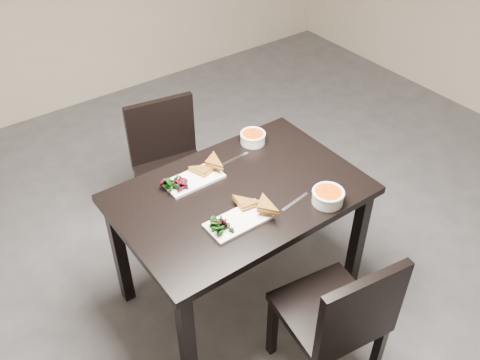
% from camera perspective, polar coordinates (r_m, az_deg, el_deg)
% --- Properties ---
extents(ground, '(5.00, 5.00, 0.00)m').
position_cam_1_polar(ground, '(3.23, 4.10, -8.73)').
color(ground, '#47474C').
rests_on(ground, ground).
extents(table, '(1.20, 0.80, 0.75)m').
position_cam_1_polar(table, '(2.59, -0.00, -2.90)').
color(table, black).
rests_on(table, ground).
extents(chair_near, '(0.48, 0.48, 0.85)m').
position_cam_1_polar(chair_near, '(2.39, 10.95, -14.53)').
color(chair_near, black).
rests_on(chair_near, ground).
extents(chair_far, '(0.48, 0.48, 0.85)m').
position_cam_1_polar(chair_far, '(3.19, -7.71, 2.05)').
color(chair_far, black).
rests_on(chair_far, ground).
extents(plate_near, '(0.30, 0.15, 0.01)m').
position_cam_1_polar(plate_near, '(2.36, -0.18, -4.54)').
color(plate_near, white).
rests_on(plate_near, table).
extents(sandwich_near, '(0.17, 0.13, 0.05)m').
position_cam_1_polar(sandwich_near, '(2.38, 0.87, -3.15)').
color(sandwich_near, '#9B6220').
rests_on(sandwich_near, plate_near).
extents(salad_near, '(0.09, 0.08, 0.04)m').
position_cam_1_polar(salad_near, '(2.30, -2.21, -5.04)').
color(salad_near, black).
rests_on(salad_near, plate_near).
extents(soup_bowl_near, '(0.15, 0.15, 0.07)m').
position_cam_1_polar(soup_bowl_near, '(2.48, 9.65, -1.73)').
color(soup_bowl_near, white).
rests_on(soup_bowl_near, table).
extents(cutlery_near, '(0.18, 0.04, 0.00)m').
position_cam_1_polar(cutlery_near, '(2.48, 6.08, -2.39)').
color(cutlery_near, silver).
rests_on(cutlery_near, table).
extents(plate_far, '(0.29, 0.15, 0.01)m').
position_cam_1_polar(plate_far, '(2.60, -5.11, 0.03)').
color(plate_far, white).
rests_on(plate_far, table).
extents(sandwich_far, '(0.17, 0.15, 0.05)m').
position_cam_1_polar(sandwich_far, '(2.59, -3.76, 0.93)').
color(sandwich_far, '#9B6220').
rests_on(sandwich_far, plate_far).
extents(salad_far, '(0.09, 0.08, 0.04)m').
position_cam_1_polar(salad_far, '(2.54, -7.05, -0.32)').
color(salad_far, black).
rests_on(salad_far, plate_far).
extents(soup_bowl_far, '(0.14, 0.14, 0.06)m').
position_cam_1_polar(soup_bowl_far, '(2.84, 1.42, 4.73)').
color(soup_bowl_far, white).
rests_on(soup_bowl_far, table).
extents(cutlery_far, '(0.18, 0.02, 0.00)m').
position_cam_1_polar(cutlery_far, '(2.73, -0.62, 2.33)').
color(cutlery_far, silver).
rests_on(cutlery_far, table).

